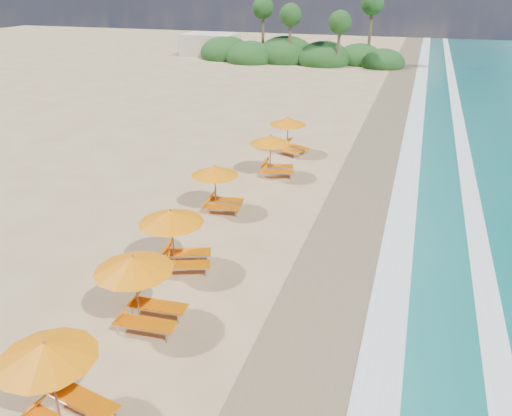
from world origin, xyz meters
TOP-DOWN VIEW (x-y plane):
  - ground at (0.00, 0.00)m, footprint 160.00×160.00m
  - wet_sand at (4.00, 0.00)m, footprint 4.00×160.00m
  - surf_foam at (6.70, 0.00)m, footprint 4.00×160.00m
  - station_0 at (-1.34, -10.33)m, footprint 2.74×2.62m
  - station_1 at (-1.40, -6.47)m, footprint 2.64×2.46m
  - station_2 at (-1.83, -3.22)m, footprint 2.99×2.95m
  - station_3 at (-2.31, 1.83)m, footprint 2.49×2.36m
  - station_4 at (-1.25, 6.80)m, footprint 2.77×2.69m
  - station_5 at (-1.37, 10.63)m, footprint 2.85×2.83m
  - treeline at (-9.94, 45.51)m, footprint 25.80×8.80m
  - beach_building at (-22.00, 48.00)m, footprint 7.00×5.00m

SIDE VIEW (x-z plane):
  - ground at x=0.00m, z-range 0.00..0.00m
  - wet_sand at x=4.00m, z-range 0.00..0.01m
  - surf_foam at x=6.70m, z-range 0.02..0.03m
  - treeline at x=-9.94m, z-range -3.87..5.86m
  - station_3 at x=-2.31m, z-range 0.13..2.25m
  - station_5 at x=-1.37m, z-range 0.13..2.30m
  - station_4 at x=-1.25m, z-range 0.13..2.34m
  - station_0 at x=-1.34m, z-range 0.14..2.42m
  - station_2 at x=-1.83m, z-range 0.14..2.46m
  - station_1 at x=-1.40m, z-range 0.14..2.48m
  - beach_building at x=-22.00m, z-range 0.00..2.80m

